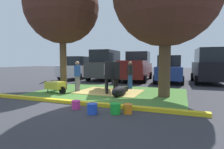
% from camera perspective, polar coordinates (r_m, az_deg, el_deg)
% --- Properties ---
extents(ground_plane, '(80.00, 80.00, 0.00)m').
position_cam_1_polar(ground_plane, '(8.16, -7.96, -7.31)').
color(ground_plane, '#38383D').
extents(grass_island, '(7.46, 5.19, 0.02)m').
position_cam_1_polar(grass_island, '(9.52, -1.07, -5.55)').
color(grass_island, '#477A33').
rests_on(grass_island, ground).
extents(curb_yellow, '(8.66, 0.24, 0.12)m').
position_cam_1_polar(curb_yellow, '(7.09, -9.52, -8.58)').
color(curb_yellow, yellow).
rests_on(curb_yellow, ground).
extents(hay_bedding, '(3.23, 2.44, 0.04)m').
position_cam_1_polar(hay_bedding, '(9.69, -0.64, -5.29)').
color(hay_bedding, tan).
rests_on(hay_bedding, ground).
extents(shade_tree_left, '(4.04, 4.04, 6.61)m').
position_cam_1_polar(shade_tree_left, '(11.16, -15.05, 19.41)').
color(shade_tree_left, brown).
rests_on(shade_tree_left, ground).
extents(cow_holstein, '(1.67, 2.98, 1.62)m').
position_cam_1_polar(cow_holstein, '(9.87, -0.32, 1.51)').
color(cow_holstein, black).
rests_on(cow_holstein, ground).
extents(calf_lying, '(0.65, 1.33, 0.48)m').
position_cam_1_polar(calf_lying, '(8.50, 2.28, -5.17)').
color(calf_lying, black).
rests_on(calf_lying, ground).
extents(person_handler, '(0.40, 0.40, 1.60)m').
position_cam_1_polar(person_handler, '(10.67, 5.56, 0.07)').
color(person_handler, '#23478C').
rests_on(person_handler, ground).
extents(person_visitor_near, '(0.34, 0.45, 1.61)m').
position_cam_1_polar(person_visitor_near, '(9.88, -10.59, -0.28)').
color(person_visitor_near, slate).
rests_on(person_visitor_near, ground).
extents(wheelbarrow, '(1.62, 0.77, 0.63)m').
position_cam_1_polar(wheelbarrow, '(9.75, -16.95, -3.27)').
color(wheelbarrow, gold).
rests_on(wheelbarrow, ground).
extents(bucket_pink, '(0.30, 0.30, 0.29)m').
position_cam_1_polar(bucket_pink, '(6.47, -11.01, -9.03)').
color(bucket_pink, '#EA3893').
rests_on(bucket_pink, ground).
extents(bucket_blue, '(0.34, 0.34, 0.32)m').
position_cam_1_polar(bucket_blue, '(5.80, -6.09, -10.32)').
color(bucket_blue, blue).
rests_on(bucket_blue, ground).
extents(bucket_green, '(0.34, 0.34, 0.33)m').
position_cam_1_polar(bucket_green, '(5.79, 1.06, -10.30)').
color(bucket_green, green).
rests_on(bucket_green, ground).
extents(bucket_orange, '(0.29, 0.29, 0.30)m').
position_cam_1_polar(bucket_orange, '(5.82, 4.86, -10.38)').
color(bucket_orange, orange).
rests_on(bucket_orange, ground).
extents(hatchback_white, '(2.17, 4.47, 2.02)m').
position_cam_1_polar(hatchback_white, '(17.11, -10.45, 1.98)').
color(hatchback_white, silver).
rests_on(hatchback_white, ground).
extents(suv_dark_grey, '(2.27, 4.68, 2.52)m').
position_cam_1_polar(suv_dark_grey, '(15.98, -1.93, 2.92)').
color(suv_dark_grey, '#3D3D42').
rests_on(suv_dark_grey, ground).
extents(pickup_truck_maroon, '(2.39, 5.48, 2.42)m').
position_cam_1_polar(pickup_truck_maroon, '(15.62, 7.44, 2.29)').
color(pickup_truck_maroon, maroon).
rests_on(pickup_truck_maroon, ground).
extents(sedan_blue, '(2.17, 4.47, 2.02)m').
position_cam_1_polar(sedan_blue, '(14.63, 17.12, 1.51)').
color(sedan_blue, navy).
rests_on(sedan_blue, ground).
extents(suv_black, '(2.27, 4.68, 2.52)m').
position_cam_1_polar(suv_black, '(15.18, 27.61, 2.38)').
color(suv_black, black).
rests_on(suv_black, ground).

